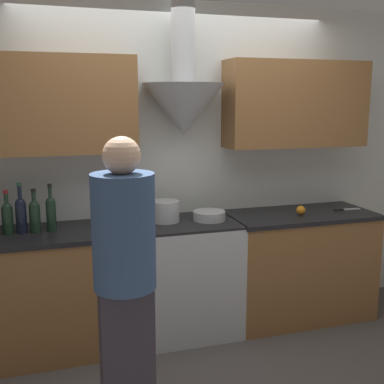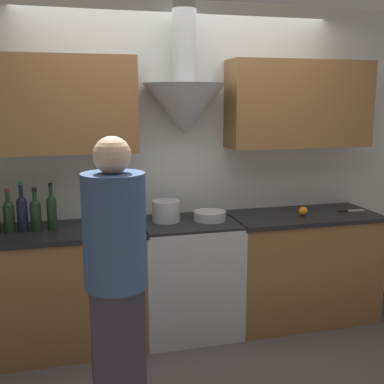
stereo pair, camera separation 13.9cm
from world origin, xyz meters
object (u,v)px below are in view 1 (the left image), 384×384
Objects in this scene: wine_bottle_7 at (51,212)px; stock_pot at (166,211)px; wine_bottle_4 at (7,216)px; wine_bottle_5 at (21,213)px; stove_range at (188,276)px; wine_bottle_6 at (35,215)px; mixing_bowl at (209,216)px; orange_fruit at (301,210)px; person_foreground_left at (125,283)px.

stock_pot is at bearing 1.54° from wine_bottle_7.
wine_bottle_4 is 0.87× the size of wine_bottle_5.
wine_bottle_6 is at bearing 179.10° from stove_range.
mixing_bowl is 0.78m from orange_fruit.
stove_range is 4.19× the size of stock_pot.
wine_bottle_4 reaches higher than mixing_bowl.
wine_bottle_6 is 1.24× the size of mixing_bowl.
stove_range is 1.43m from wine_bottle_4.
wine_bottle_5 reaches higher than stock_pot.
wine_bottle_6 is 2.08m from orange_fruit.
person_foreground_left reaches higher than wine_bottle_4.
wine_bottle_4 is 0.19× the size of person_foreground_left.
orange_fruit is 1.98m from person_foreground_left.
stove_range is 1.07m from orange_fruit.
stove_range is 1.27m from wine_bottle_6.
wine_bottle_5 reaches higher than mixing_bowl.
stock_pot is (1.14, 0.01, -0.04)m from wine_bottle_4.
wine_bottle_4 is 0.29m from wine_bottle_7.
orange_fruit is at bearing -2.17° from wine_bottle_5.
wine_bottle_6 is at bearing -4.76° from wine_bottle_5.
person_foreground_left is (-0.85, -1.16, -0.02)m from mixing_bowl.
wine_bottle_6 is 1.27m from person_foreground_left.
person_foreground_left is at bearing -126.28° from mixing_bowl.
wine_bottle_4 is 0.09m from wine_bottle_5.
wine_bottle_5 is 0.20m from wine_bottle_7.
orange_fruit is (2.08, -0.07, -0.09)m from wine_bottle_6.
wine_bottle_7 is at bearing 178.77° from stove_range.
wine_bottle_5 is 1.32m from person_foreground_left.
stock_pot is (0.85, 0.02, -0.06)m from wine_bottle_7.
wine_bottle_5 reaches higher than orange_fruit.
wine_bottle_5 is 1.15× the size of wine_bottle_6.
stove_range is 2.90× the size of wine_bottle_6.
stove_range is 0.56m from stock_pot.
stock_pot is at bearing 170.56° from mixing_bowl.
wine_bottle_5 is at bearing 114.17° from person_foreground_left.
orange_fruit is (2.17, -0.08, -0.11)m from wine_bottle_5.
wine_bottle_4 is at bearing 178.34° from wine_bottle_7.
stock_pot is (1.05, 0.02, -0.06)m from wine_bottle_5.
wine_bottle_5 reaches higher than wine_bottle_7.
mixing_bowl is (1.30, -0.03, -0.09)m from wine_bottle_6.
person_foreground_left is (0.33, -1.19, -0.12)m from wine_bottle_7.
wine_bottle_4 is at bearing 176.84° from wine_bottle_5.
orange_fruit is (2.26, -0.09, -0.09)m from wine_bottle_4.
stove_range is 0.55× the size of person_foreground_left.
person_foreground_left reaches higher than orange_fruit.
person_foreground_left is (-0.68, -1.17, 0.47)m from stove_range.
person_foreground_left is at bearing -145.68° from orange_fruit.
person_foreground_left is at bearing -69.44° from wine_bottle_6.
wine_bottle_7 is 1.58× the size of stock_pot.
wine_bottle_7 is 1.24m from person_foreground_left.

